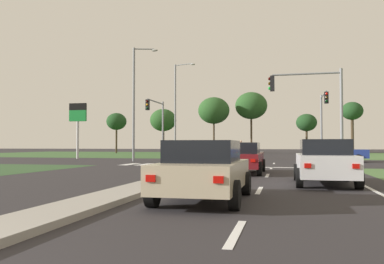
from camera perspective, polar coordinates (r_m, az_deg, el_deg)
ground_plane at (r=32.15m, az=5.37°, el=-4.28°), size 200.00×200.00×0.00m
grass_verge_far_left at (r=63.72m, az=-14.90°, el=-3.02°), size 35.00×35.00×0.01m
median_island_near at (r=13.59m, az=-5.33°, el=-7.33°), size 1.20×22.00×0.14m
median_island_far at (r=57.02m, az=8.69°, el=-3.14°), size 1.20×36.00×0.14m
lane_dash_near at (r=6.43m, az=6.27°, el=-14.09°), size 0.14×2.00×0.01m
lane_dash_second at (r=12.34m, az=9.54°, el=-8.17°), size 0.14×2.00×0.01m
lane_dash_third at (r=18.31m, az=10.66°, el=-6.09°), size 0.14×2.00×0.01m
lane_dash_fourth at (r=24.29m, az=11.23°, el=-5.04°), size 0.14×2.00×0.01m
lane_dash_fifth at (r=30.28m, az=11.57°, el=-4.40°), size 0.14×2.00×0.01m
edge_line_right at (r=14.16m, az=23.72°, el=-7.23°), size 0.14×24.00×0.01m
stop_bar_near at (r=24.89m, az=11.96°, el=-4.95°), size 6.40×0.50×0.01m
crosswalk_bar_near at (r=28.72m, az=-8.84°, el=-4.55°), size 0.70×2.80×0.01m
crosswalk_bar_second at (r=28.32m, az=-6.67°, el=-4.60°), size 0.70×2.80×0.01m
crosswalk_bar_third at (r=27.95m, az=-4.44°, el=-4.64°), size 0.70×2.80×0.01m
crosswalk_bar_fourth at (r=27.63m, az=-2.16°, el=-4.68°), size 0.70×2.80×0.01m
crosswalk_bar_fifth at (r=27.35m, az=0.18°, el=-4.71°), size 0.70×2.80×0.01m
crosswalk_bar_sixth at (r=27.12m, az=2.56°, el=-4.73°), size 0.70×2.80×0.01m
car_white_near at (r=14.67m, az=18.30°, el=-4.00°), size 2.00×4.37×1.56m
car_blue_third at (r=34.33m, az=19.86°, el=-2.72°), size 4.58×2.03×1.53m
car_teal_fourth at (r=32.00m, az=0.13°, el=-2.86°), size 4.53×2.06×1.57m
car_maroon_fifth at (r=19.51m, az=7.12°, el=-3.62°), size 2.05×4.59×1.48m
car_beige_sixth at (r=9.90m, az=1.76°, el=-5.40°), size 2.02×4.20×1.48m
traffic_signal_far_right at (r=36.96m, az=18.14°, el=2.49°), size 0.32×4.96×5.96m
traffic_signal_far_left at (r=38.61m, az=-4.95°, el=2.00°), size 0.32×4.98×5.72m
traffic_signal_near_right at (r=25.46m, az=17.07°, el=4.32°), size 4.40×0.32×5.96m
street_lamp_second at (r=34.53m, az=-8.01°, el=4.80°), size 2.09×0.70×9.67m
street_lamp_third at (r=47.12m, az=-2.18°, el=3.81°), size 2.67×0.95×10.84m
pedestrian_at_median at (r=40.18m, az=6.97°, el=-2.13°), size 0.34×0.34×1.69m
fuel_price_totem at (r=41.44m, az=-15.92°, el=1.89°), size 1.80×0.24×5.52m
treeline_near at (r=69.01m, az=-10.69°, el=1.45°), size 3.38×3.38×6.78m
treeline_second at (r=67.70m, az=-4.12°, el=1.67°), size 4.42×4.42×7.43m
treeline_third at (r=66.03m, az=3.12°, el=3.05°), size 5.15×5.15×9.22m
treeline_fourth at (r=68.64m, az=8.41°, el=3.71°), size 5.38×5.38×10.31m
treeline_fifth at (r=68.18m, az=15.96°, el=1.26°), size 3.35×3.35×6.46m
treeline_seventh at (r=65.89m, az=21.80°, el=2.68°), size 3.23×3.23×7.94m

